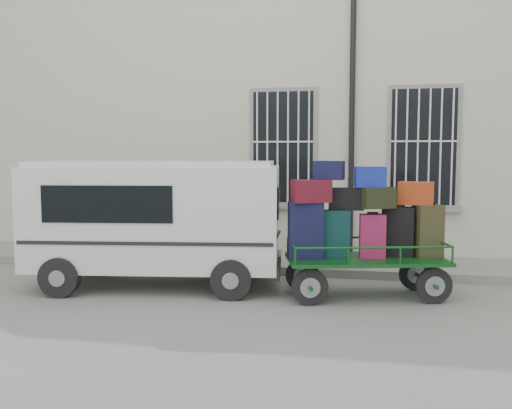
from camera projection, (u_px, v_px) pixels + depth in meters
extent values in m
plane|color=slate|center=(279.00, 295.00, 8.59)|extent=(80.00, 80.00, 0.00)
cube|color=beige|center=(316.00, 117.00, 13.69)|extent=(24.00, 5.00, 6.00)
cylinder|color=black|center=(352.00, 119.00, 11.00)|extent=(0.11, 0.11, 5.60)
cube|color=black|center=(283.00, 147.00, 11.38)|extent=(1.20, 0.08, 2.20)
cube|color=gray|center=(283.00, 205.00, 11.46)|extent=(1.45, 0.22, 0.12)
cube|color=black|center=(423.00, 147.00, 10.84)|extent=(1.20, 0.08, 2.20)
cube|color=gray|center=(422.00, 208.00, 10.93)|extent=(1.45, 0.22, 0.12)
cube|color=gray|center=(297.00, 263.00, 10.73)|extent=(24.00, 1.70, 0.15)
cylinder|color=black|center=(310.00, 287.00, 8.01)|extent=(0.52, 0.19, 0.52)
cylinder|color=gray|center=(310.00, 287.00, 8.01)|extent=(0.30, 0.16, 0.29)
cylinder|color=black|center=(302.00, 275.00, 8.80)|extent=(0.52, 0.19, 0.52)
cylinder|color=gray|center=(302.00, 275.00, 8.80)|extent=(0.30, 0.16, 0.29)
cylinder|color=black|center=(434.00, 286.00, 8.10)|extent=(0.52, 0.19, 0.52)
cylinder|color=gray|center=(434.00, 286.00, 8.10)|extent=(0.30, 0.16, 0.29)
cylinder|color=black|center=(416.00, 274.00, 8.89)|extent=(0.52, 0.19, 0.52)
cylinder|color=gray|center=(416.00, 274.00, 8.89)|extent=(0.30, 0.16, 0.29)
cube|color=#124F1C|center=(366.00, 259.00, 8.42)|extent=(2.49, 1.59, 0.05)
cylinder|color=#124F1C|center=(271.00, 250.00, 8.33)|extent=(0.30, 0.12, 0.59)
cube|color=black|center=(306.00, 230.00, 8.32)|extent=(0.55, 0.40, 0.83)
cube|color=black|center=(306.00, 201.00, 8.28)|extent=(0.22, 0.18, 0.03)
cube|color=#0D3232|center=(335.00, 234.00, 8.38)|extent=(0.45, 0.25, 0.70)
cube|color=black|center=(335.00, 209.00, 8.35)|extent=(0.20, 0.15, 0.03)
cube|color=#811754|center=(372.00, 236.00, 8.39)|extent=(0.39, 0.25, 0.65)
cube|color=black|center=(373.00, 213.00, 8.36)|extent=(0.17, 0.14, 0.03)
cube|color=black|center=(397.00, 232.00, 8.52)|extent=(0.46, 0.24, 0.74)
cube|color=black|center=(398.00, 206.00, 8.49)|extent=(0.21, 0.16, 0.03)
cube|color=#36391C|center=(428.00, 231.00, 8.47)|extent=(0.47, 0.43, 0.78)
cube|color=black|center=(428.00, 204.00, 8.44)|extent=(0.19, 0.19, 0.03)
cube|color=maroon|center=(311.00, 191.00, 8.25)|extent=(0.62, 0.49, 0.32)
cube|color=black|center=(346.00, 199.00, 8.42)|extent=(0.53, 0.32, 0.32)
cube|color=black|center=(376.00, 198.00, 8.34)|extent=(0.58, 0.52, 0.30)
cube|color=maroon|center=(416.00, 193.00, 8.47)|extent=(0.54, 0.33, 0.34)
cube|color=black|center=(329.00, 170.00, 8.32)|extent=(0.45, 0.31, 0.27)
cube|color=#17299E|center=(370.00, 177.00, 8.36)|extent=(0.47, 0.36, 0.30)
cube|color=white|center=(156.00, 216.00, 9.13)|extent=(4.09, 2.21, 1.59)
cube|color=white|center=(156.00, 164.00, 9.06)|extent=(3.90, 2.05, 0.09)
cube|color=black|center=(39.00, 196.00, 9.22)|extent=(0.36, 1.47, 0.67)
cube|color=black|center=(107.00, 204.00, 8.30)|extent=(1.93, 0.31, 0.55)
cube|color=black|center=(278.00, 200.00, 8.99)|extent=(0.21, 1.23, 0.49)
cube|color=black|center=(278.00, 264.00, 9.08)|extent=(0.32, 1.63, 0.19)
cube|color=white|center=(280.00, 251.00, 9.06)|extent=(0.08, 0.37, 0.11)
cylinder|color=black|center=(59.00, 277.00, 8.48)|extent=(0.62, 0.28, 0.60)
cylinder|color=black|center=(97.00, 257.00, 10.10)|extent=(0.62, 0.28, 0.60)
cylinder|color=black|center=(231.00, 279.00, 8.32)|extent=(0.62, 0.28, 0.60)
cylinder|color=black|center=(241.00, 259.00, 9.94)|extent=(0.62, 0.28, 0.60)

